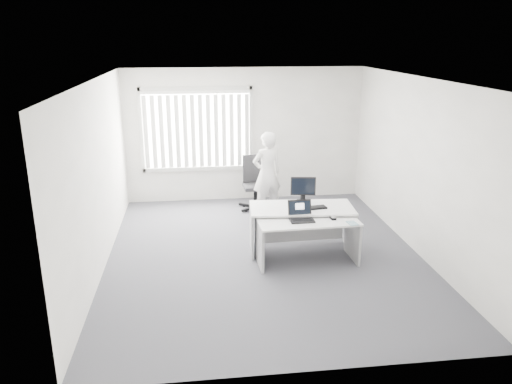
{
  "coord_description": "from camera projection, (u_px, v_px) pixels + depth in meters",
  "views": [
    {
      "loc": [
        -1.06,
        -7.37,
        3.4
      ],
      "look_at": [
        -0.11,
        0.15,
        1.03
      ],
      "focal_mm": 35.0,
      "sensor_mm": 36.0,
      "label": 1
    }
  ],
  "objects": [
    {
      "name": "desk_near",
      "position": [
        307.0,
        231.0,
        7.74
      ],
      "size": [
        1.57,
        0.78,
        0.7
      ],
      "rotation": [
        0.0,
        0.0,
        0.04
      ],
      "color": "white",
      "rests_on": "ground"
    },
    {
      "name": "wall_left",
      "position": [
        98.0,
        177.0,
        7.41
      ],
      "size": [
        0.02,
        6.0,
        2.8
      ],
      "primitive_type": "cube",
      "color": "white",
      "rests_on": "ground"
    },
    {
      "name": "wall_right",
      "position": [
        418.0,
        167.0,
        8.0
      ],
      "size": [
        0.02,
        6.0,
        2.8
      ],
      "primitive_type": "cube",
      "color": "white",
      "rests_on": "ground"
    },
    {
      "name": "office_chair",
      "position": [
        255.0,
        192.0,
        10.24
      ],
      "size": [
        0.65,
        0.65,
        1.09
      ],
      "rotation": [
        0.0,
        0.0,
        0.04
      ],
      "color": "black",
      "rests_on": "ground"
    },
    {
      "name": "wall_front",
      "position": [
        308.0,
        251.0,
        4.87
      ],
      "size": [
        5.0,
        0.02,
        2.8
      ],
      "primitive_type": "cube",
      "color": "white",
      "rests_on": "ground"
    },
    {
      "name": "desk_far",
      "position": [
        301.0,
        219.0,
        8.13
      ],
      "size": [
        1.72,
        0.9,
        0.76
      ],
      "rotation": [
        0.0,
        0.0,
        -0.07
      ],
      "color": "white",
      "rests_on": "ground"
    },
    {
      "name": "wall_back",
      "position": [
        245.0,
        135.0,
        10.55
      ],
      "size": [
        5.0,
        0.02,
        2.8
      ],
      "primitive_type": "cube",
      "color": "white",
      "rests_on": "ground"
    },
    {
      "name": "ground",
      "position": [
        264.0,
        254.0,
        8.13
      ],
      "size": [
        6.0,
        6.0,
        0.0
      ],
      "primitive_type": "plane",
      "color": "#54545C",
      "rests_on": "ground"
    },
    {
      "name": "window",
      "position": [
        197.0,
        129.0,
        10.35
      ],
      "size": [
        2.32,
        0.06,
        1.76
      ],
      "primitive_type": "cube",
      "color": "#BBBCB7",
      "rests_on": "wall_back"
    },
    {
      "name": "booklet",
      "position": [
        352.0,
        223.0,
        7.51
      ],
      "size": [
        0.16,
        0.21,
        0.01
      ],
      "primitive_type": "cube",
      "rotation": [
        0.0,
        0.0,
        0.16
      ],
      "color": "silver",
      "rests_on": "desk_near"
    },
    {
      "name": "blinds",
      "position": [
        197.0,
        131.0,
        10.3
      ],
      "size": [
        2.2,
        0.1,
        1.5
      ],
      "primitive_type": null,
      "color": "white",
      "rests_on": "wall_back"
    },
    {
      "name": "keyboard",
      "position": [
        311.0,
        208.0,
        7.98
      ],
      "size": [
        0.52,
        0.24,
        0.02
      ],
      "primitive_type": "cube",
      "rotation": [
        0.0,
        0.0,
        0.16
      ],
      "color": "black",
      "rests_on": "desk_far"
    },
    {
      "name": "monitor",
      "position": [
        303.0,
        189.0,
        8.3
      ],
      "size": [
        0.43,
        0.18,
        0.42
      ],
      "primitive_type": null,
      "rotation": [
        0.0,
        0.0,
        -0.14
      ],
      "color": "black",
      "rests_on": "desk_far"
    },
    {
      "name": "person",
      "position": [
        267.0,
        174.0,
        9.73
      ],
      "size": [
        0.71,
        0.58,
        1.67
      ],
      "primitive_type": "imported",
      "rotation": [
        0.0,
        0.0,
        3.47
      ],
      "color": "white",
      "rests_on": "ground"
    },
    {
      "name": "paper_sheet",
      "position": [
        334.0,
        219.0,
        7.67
      ],
      "size": [
        0.29,
        0.21,
        0.0
      ],
      "primitive_type": "cube",
      "rotation": [
        0.0,
        0.0,
        -0.03
      ],
      "color": "silver",
      "rests_on": "desk_near"
    },
    {
      "name": "laptop",
      "position": [
        302.0,
        212.0,
        7.57
      ],
      "size": [
        0.37,
        0.33,
        0.29
      ],
      "primitive_type": null,
      "rotation": [
        0.0,
        0.0,
        0.02
      ],
      "color": "black",
      "rests_on": "desk_near"
    },
    {
      "name": "ceiling",
      "position": [
        265.0,
        79.0,
        7.29
      ],
      "size": [
        5.0,
        6.0,
        0.02
      ],
      "primitive_type": "cube",
      "color": "silver",
      "rests_on": "wall_back"
    },
    {
      "name": "mouse",
      "position": [
        333.0,
        218.0,
        7.68
      ],
      "size": [
        0.08,
        0.12,
        0.05
      ],
      "primitive_type": null,
      "rotation": [
        0.0,
        0.0,
        0.11
      ],
      "color": "#B9B9BB",
      "rests_on": "paper_sheet"
    }
  ]
}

